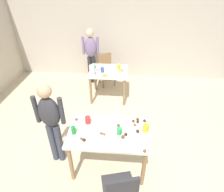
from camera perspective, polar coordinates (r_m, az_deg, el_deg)
The scene contains 39 objects.
ground_plane at distance 3.48m, azimuth 0.39°, elevation -17.81°, with size 6.40×6.40×0.00m, color beige.
wall_back at distance 5.56m, azimuth 3.16°, elevation 18.56°, with size 6.40×0.10×2.60m, color #BCB2A3.
dining_table_near at distance 2.89m, azimuth -1.02°, elevation -12.21°, with size 1.18×0.73×0.75m.
dining_table_far at distance 4.59m, azimuth -1.01°, elevation 6.36°, with size 0.91×0.78×0.75m.
chair_near_table at distance 2.55m, azimuth 2.42°, elevation -26.76°, with size 0.49×0.49×0.87m.
chair_far_table at distance 5.33m, azimuth -1.86°, elevation 8.71°, with size 0.53×0.53×0.87m.
person_girl_near at distance 2.97m, azimuth -18.04°, elevation -6.70°, with size 0.45×0.20×1.47m.
person_adult_far at distance 5.24m, azimuth -6.42°, elevation 13.12°, with size 0.45×0.23×1.53m.
mixing_bowl at distance 2.97m, azimuth 0.62°, elevation -6.90°, with size 0.18×0.18×0.08m, color white.
soda_can at distance 2.81m, azimuth -11.56°, elevation -10.09°, with size 0.07×0.07×0.12m, color #198438.
fork_near at distance 2.91m, azimuth 4.46°, elevation -9.06°, with size 0.17×0.02×0.01m, color silver.
cup_near_0 at distance 2.83m, azimuth 10.15°, elevation -9.52°, with size 0.09×0.09×0.12m, color yellow.
cup_near_1 at distance 2.95m, azimuth -7.29°, elevation -7.17°, with size 0.09×0.09×0.12m, color red.
cup_near_2 at distance 2.75m, azimuth 2.20°, elevation -10.54°, with size 0.07×0.07×0.11m, color green.
cake_ball_0 at distance 2.58m, azimuth 9.87°, elevation -16.03°, with size 0.05×0.05×0.05m, color brown.
cake_ball_1 at distance 2.91m, azimuth 6.93°, elevation -8.65°, with size 0.05×0.05×0.05m, color brown.
cake_ball_2 at distance 2.98m, azimuth 6.48°, elevation -7.54°, with size 0.04×0.04×0.04m, color #3D2319.
cake_ball_3 at distance 3.01m, azimuth 7.76°, elevation -6.95°, with size 0.05×0.05×0.05m, color brown.
cake_ball_4 at distance 2.73m, azimuth -9.32°, elevation -12.55°, with size 0.04×0.04×0.04m, color brown.
cake_ball_5 at distance 2.77m, azimuth -3.27°, elevation -11.15°, with size 0.04×0.04×0.04m, color brown.
cake_ball_6 at distance 2.97m, azimuth 7.81°, elevation -7.72°, with size 0.05×0.05×0.05m, color #3D2319.
cake_ball_7 at distance 2.71m, azimuth 3.30°, elevation -12.22°, with size 0.05×0.05×0.05m, color brown.
cake_ball_8 at distance 2.82m, azimuth 2.38°, elevation -10.00°, with size 0.05×0.05×0.05m, color brown.
cake_ball_9 at distance 3.04m, azimuth -10.74°, elevation -6.90°, with size 0.04×0.04×0.04m, color brown.
cake_ball_10 at distance 2.88m, azimuth 1.96°, elevation -8.89°, with size 0.05×0.05×0.05m, color brown.
cake_ball_11 at distance 2.70m, azimuth -8.46°, elevation -12.98°, with size 0.05×0.05×0.05m, color #3D2319.
cake_ball_12 at distance 2.75m, azimuth 4.22°, elevation -11.46°, with size 0.05×0.05×0.05m, color #3D2319.
cake_ball_13 at distance 2.81m, azimuth 7.79°, elevation -10.49°, with size 0.05×0.05×0.05m, color #3D2319.
cake_ball_14 at distance 2.75m, azimuth -2.39°, elevation -11.49°, with size 0.04×0.04×0.04m, color brown.
cake_ball_15 at distance 3.01m, azimuth 9.83°, elevation -7.37°, with size 0.05×0.05×0.05m, color #3D2319.
pitcher_far at distance 4.26m, azimuth -6.07°, elevation 7.64°, with size 0.12×0.12×0.25m, color white.
cup_far_0 at distance 4.44m, azimuth -2.95°, elevation 7.92°, with size 0.08×0.08×0.12m, color #3351B2.
cup_far_1 at distance 4.65m, azimuth -5.38°, elevation 8.89°, with size 0.07×0.07×0.09m, color green.
cup_far_2 at distance 4.62m, azimuth 2.01°, elevation 8.84°, with size 0.09×0.09×0.10m, color yellow.
donut_far_0 at distance 4.78m, azimuth 1.99°, elevation 9.32°, with size 0.11×0.11×0.03m, color white.
donut_far_1 at distance 4.49m, azimuth -6.22°, elevation 7.45°, with size 0.10×0.10×0.03m, color brown.
donut_far_2 at distance 4.55m, azimuth -4.54°, elevation 7.92°, with size 0.12×0.12×0.04m, color pink.
donut_far_3 at distance 4.52m, azimuth 2.68°, elevation 7.83°, with size 0.14×0.14×0.04m, color gold.
donut_far_4 at distance 4.27m, azimuth -2.22°, elevation 6.23°, with size 0.13×0.13×0.04m, color gold.
Camera 1 is at (0.16, -2.18, 2.71)m, focal length 30.22 mm.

